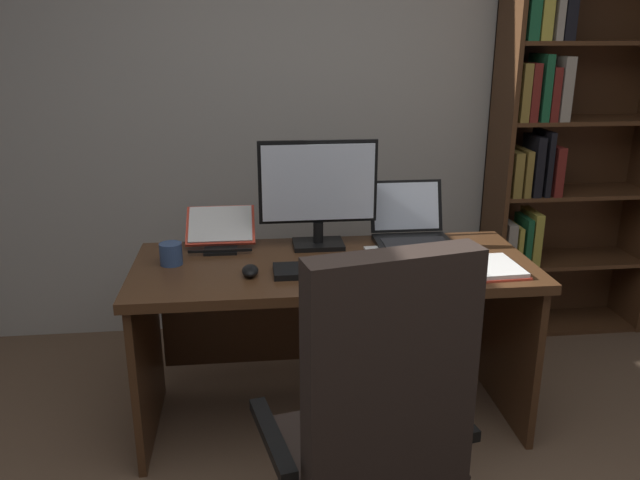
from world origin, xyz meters
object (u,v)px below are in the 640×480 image
(coffee_mug, at_px, (171,254))
(pen, at_px, (391,252))
(computer_mouse, at_px, (250,271))
(open_binder, at_px, (461,269))
(bookshelf, at_px, (555,155))
(office_chair, at_px, (372,448))
(desk, at_px, (331,301))
(laptop, at_px, (411,231))
(monitor, at_px, (318,193))
(notepad, at_px, (386,254))
(keyboard, at_px, (327,270))
(reading_stand_with_book, at_px, (221,229))

(coffee_mug, bearing_deg, pen, 0.45)
(computer_mouse, xyz_separation_m, open_binder, (0.83, -0.05, -0.01))
(bookshelf, height_order, office_chair, bookshelf)
(desk, bearing_deg, bookshelf, 29.58)
(laptop, xyz_separation_m, open_binder, (0.11, -0.39, -0.04))
(office_chair, relative_size, coffee_mug, 12.27)
(pen, distance_m, coffee_mug, 0.91)
(computer_mouse, bearing_deg, bookshelf, 29.42)
(monitor, bearing_deg, laptop, 1.36)
(office_chair, distance_m, coffee_mug, 1.17)
(office_chair, xyz_separation_m, pen, (0.25, 0.92, 0.28))
(computer_mouse, bearing_deg, pen, 15.92)
(desk, xyz_separation_m, laptop, (0.38, 0.15, 0.26))
(notepad, distance_m, pen, 0.02)
(laptop, relative_size, keyboard, 0.80)
(pen, xyz_separation_m, coffee_mug, (-0.91, -0.01, 0.03))
(bookshelf, xyz_separation_m, reading_stand_with_book, (-1.78, -0.55, -0.19))
(keyboard, distance_m, coffee_mug, 0.64)
(bookshelf, relative_size, notepad, 9.50)
(computer_mouse, bearing_deg, open_binder, -3.47)
(bookshelf, xyz_separation_m, laptop, (-0.94, -0.60, -0.21))
(bookshelf, height_order, reading_stand_with_book, bookshelf)
(desk, bearing_deg, reading_stand_with_book, 157.20)
(pen, bearing_deg, computer_mouse, -164.08)
(open_binder, bearing_deg, pen, 133.90)
(desk, bearing_deg, pen, -4.00)
(computer_mouse, distance_m, coffee_mug, 0.36)
(desk, height_order, bookshelf, bookshelf)
(bookshelf, bearing_deg, desk, -150.42)
(office_chair, distance_m, open_binder, 0.89)
(notepad, relative_size, pen, 1.50)
(office_chair, bearing_deg, notepad, 63.84)
(monitor, xyz_separation_m, coffee_mug, (-0.62, -0.16, -0.20))
(desk, xyz_separation_m, office_chair, (0.00, -0.94, -0.06))
(reading_stand_with_book, relative_size, notepad, 1.43)
(open_binder, relative_size, notepad, 2.32)
(coffee_mug, bearing_deg, laptop, 9.55)
(office_chair, height_order, laptop, office_chair)
(computer_mouse, relative_size, notepad, 0.50)
(bookshelf, height_order, monitor, bookshelf)
(pen, bearing_deg, coffee_mug, -179.55)
(pen, relative_size, coffee_mug, 1.53)
(notepad, distance_m, coffee_mug, 0.89)
(keyboard, height_order, reading_stand_with_book, reading_stand_with_book)
(bookshelf, height_order, laptop, bookshelf)
(reading_stand_with_book, relative_size, open_binder, 0.61)
(desk, relative_size, pen, 11.65)
(reading_stand_with_book, bearing_deg, coffee_mug, -131.07)
(monitor, distance_m, laptop, 0.46)
(pen, bearing_deg, notepad, 180.00)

